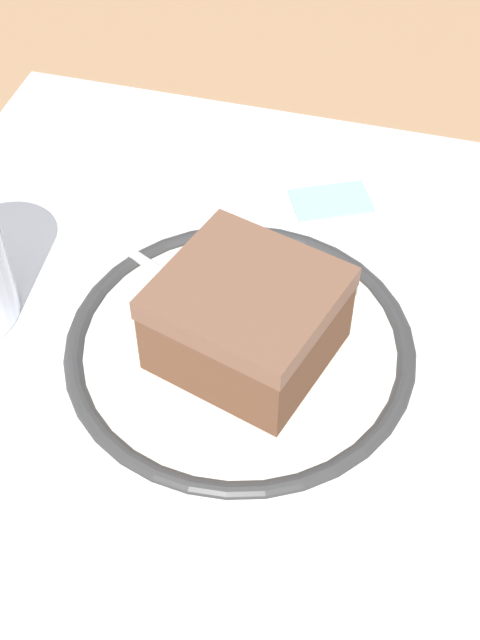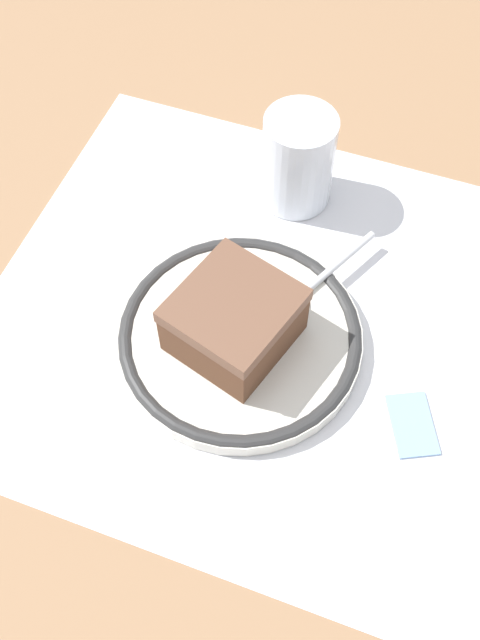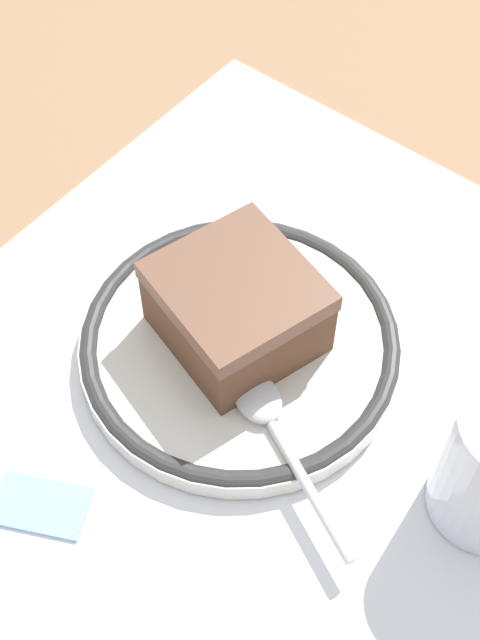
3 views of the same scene
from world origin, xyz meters
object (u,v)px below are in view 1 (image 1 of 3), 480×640
at_px(spoon, 173,278).
at_px(cake_slice, 247,319).
at_px(plate, 240,351).
at_px(sugar_packet, 331,198).

bearing_deg(spoon, cake_slice, 55.24).
height_order(plate, sugar_packet, plate).
bearing_deg(plate, spoon, -124.95).
distance_m(plate, cake_slice, 0.03).
bearing_deg(cake_slice, sugar_packet, 173.07).
distance_m(cake_slice, sugar_packet, 0.15).
bearing_deg(sugar_packet, cake_slice, -6.93).
bearing_deg(cake_slice, plate, -122.76).
xyz_separation_m(plate, spoon, (-0.03, -0.05, 0.01)).
distance_m(plate, spoon, 0.06).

